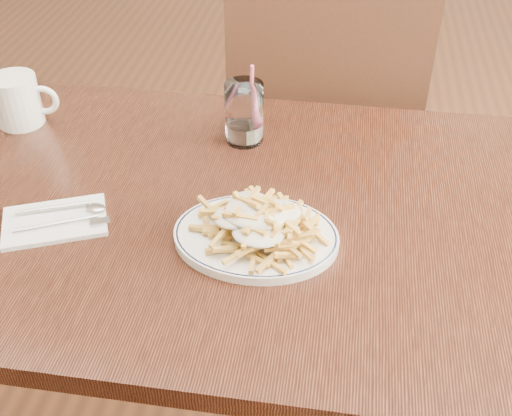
% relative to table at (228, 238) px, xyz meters
% --- Properties ---
extents(table, '(1.20, 0.80, 0.75)m').
position_rel_table_xyz_m(table, '(0.00, 0.00, 0.00)').
color(table, black).
rests_on(table, ground).
extents(chair_far, '(0.47, 0.47, 1.02)m').
position_rel_table_xyz_m(chair_far, '(0.14, 0.61, -0.09)').
color(chair_far, black).
rests_on(chair_far, ground).
extents(fries_plate, '(0.28, 0.24, 0.02)m').
position_rel_table_xyz_m(fries_plate, '(0.07, -0.09, 0.09)').
color(fries_plate, white).
rests_on(fries_plate, table).
extents(loaded_fries, '(0.22, 0.18, 0.06)m').
position_rel_table_xyz_m(loaded_fries, '(0.07, -0.09, 0.13)').
color(loaded_fries, gold).
rests_on(loaded_fries, fries_plate).
extents(napkin, '(0.20, 0.17, 0.01)m').
position_rel_table_xyz_m(napkin, '(-0.28, -0.10, 0.08)').
color(napkin, white).
rests_on(napkin, table).
extents(cutlery, '(0.17, 0.13, 0.01)m').
position_rel_table_xyz_m(cutlery, '(-0.28, -0.09, 0.09)').
color(cutlery, silver).
rests_on(cutlery, napkin).
extents(water_glass, '(0.08, 0.08, 0.17)m').
position_rel_table_xyz_m(water_glass, '(-0.00, 0.22, 0.13)').
color(water_glass, white).
rests_on(water_glass, table).
extents(coffee_mug, '(0.14, 0.10, 0.11)m').
position_rel_table_xyz_m(coffee_mug, '(-0.48, 0.22, 0.13)').
color(coffee_mug, white).
rests_on(coffee_mug, table).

